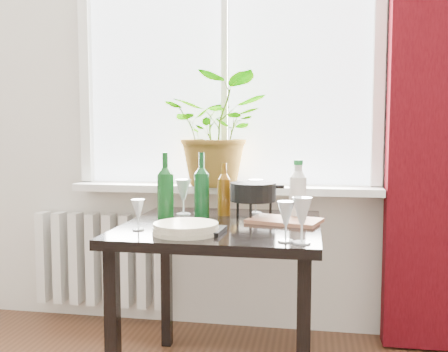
% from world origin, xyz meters
% --- Properties ---
extents(window, '(1.72, 0.08, 1.62)m').
position_xyz_m(window, '(0.00, 2.22, 1.60)').
color(window, white).
rests_on(window, ground).
extents(windowsill, '(1.72, 0.20, 0.04)m').
position_xyz_m(windowsill, '(0.00, 2.15, 0.82)').
color(windowsill, silver).
rests_on(windowsill, ground).
extents(curtain, '(0.50, 0.12, 2.56)m').
position_xyz_m(curtain, '(1.12, 2.12, 1.30)').
color(curtain, '#350409').
rests_on(curtain, ground).
extents(radiator, '(0.80, 0.10, 0.55)m').
position_xyz_m(radiator, '(-0.75, 2.18, 0.38)').
color(radiator, silver).
rests_on(radiator, ground).
extents(table, '(0.85, 0.85, 0.74)m').
position_xyz_m(table, '(0.10, 1.55, 0.65)').
color(table, black).
rests_on(table, ground).
extents(potted_plant, '(0.57, 0.50, 0.61)m').
position_xyz_m(potted_plant, '(-0.02, 2.10, 1.15)').
color(potted_plant, '#2C731E').
rests_on(potted_plant, windowsill).
extents(wine_bottle_left, '(0.09, 0.09, 0.31)m').
position_xyz_m(wine_bottle_left, '(-0.16, 1.57, 0.90)').
color(wine_bottle_left, '#0C4014').
rests_on(wine_bottle_left, table).
extents(wine_bottle_right, '(0.08, 0.08, 0.31)m').
position_xyz_m(wine_bottle_right, '(-0.02, 1.70, 0.89)').
color(wine_bottle_right, '#0B3C17').
rests_on(wine_bottle_right, table).
extents(bottle_amber, '(0.08, 0.08, 0.26)m').
position_xyz_m(bottle_amber, '(0.07, 1.76, 0.87)').
color(bottle_amber, '#663C0B').
rests_on(bottle_amber, table).
extents(cleaning_bottle, '(0.09, 0.09, 0.27)m').
position_xyz_m(cleaning_bottle, '(0.42, 1.72, 0.88)').
color(cleaning_bottle, silver).
rests_on(cleaning_bottle, table).
extents(wineglass_front_right, '(0.07, 0.07, 0.15)m').
position_xyz_m(wineglass_front_right, '(0.39, 1.23, 0.82)').
color(wineglass_front_right, silver).
rests_on(wineglass_front_right, table).
extents(wineglass_far_right, '(0.09, 0.09, 0.17)m').
position_xyz_m(wineglass_far_right, '(0.45, 1.21, 0.83)').
color(wineglass_far_right, silver).
rests_on(wineglass_far_right, table).
extents(wineglass_back_center, '(0.09, 0.09, 0.17)m').
position_xyz_m(wineglass_back_center, '(0.22, 1.84, 0.83)').
color(wineglass_back_center, '#B7BBC5').
rests_on(wineglass_back_center, table).
extents(wineglass_back_left, '(0.09, 0.09, 0.18)m').
position_xyz_m(wineglass_back_left, '(-0.13, 1.75, 0.83)').
color(wineglass_back_left, silver).
rests_on(wineglass_back_left, table).
extents(wineglass_front_left, '(0.07, 0.07, 0.13)m').
position_xyz_m(wineglass_front_left, '(-0.21, 1.34, 0.80)').
color(wineglass_front_left, white).
rests_on(wineglass_front_left, table).
extents(plate_stack, '(0.35, 0.35, 0.04)m').
position_xyz_m(plate_stack, '(-0.00, 1.31, 0.76)').
color(plate_stack, beige).
rests_on(plate_stack, table).
extents(fondue_pot, '(0.26, 0.23, 0.17)m').
position_xyz_m(fondue_pot, '(0.22, 1.71, 0.82)').
color(fondue_pot, black).
rests_on(fondue_pot, table).
extents(tv_remote, '(0.05, 0.16, 0.02)m').
position_xyz_m(tv_remote, '(0.12, 1.34, 0.75)').
color(tv_remote, black).
rests_on(tv_remote, table).
extents(cutting_board, '(0.35, 0.27, 0.02)m').
position_xyz_m(cutting_board, '(0.37, 1.62, 0.75)').
color(cutting_board, '#A16548').
rests_on(cutting_board, table).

